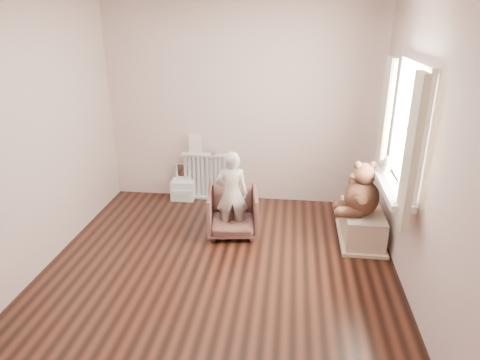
# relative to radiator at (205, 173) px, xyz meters

# --- Properties ---
(floor) EXTENTS (3.60, 3.60, 0.01)m
(floor) POSITION_rel_radiator_xyz_m (0.49, -1.68, -0.39)
(floor) COLOR black
(floor) RESTS_ON ground
(back_wall) EXTENTS (3.60, 0.02, 2.60)m
(back_wall) POSITION_rel_radiator_xyz_m (0.49, 0.12, 0.91)
(back_wall) COLOR beige
(back_wall) RESTS_ON ground
(front_wall) EXTENTS (3.60, 0.02, 2.60)m
(front_wall) POSITION_rel_radiator_xyz_m (0.49, -3.48, 0.91)
(front_wall) COLOR beige
(front_wall) RESTS_ON ground
(left_wall) EXTENTS (0.02, 3.60, 2.60)m
(left_wall) POSITION_rel_radiator_xyz_m (-1.31, -1.68, 0.91)
(left_wall) COLOR beige
(left_wall) RESTS_ON ground
(right_wall) EXTENTS (0.02, 3.60, 2.60)m
(right_wall) POSITION_rel_radiator_xyz_m (2.29, -1.68, 0.91)
(right_wall) COLOR beige
(right_wall) RESTS_ON ground
(window) EXTENTS (0.03, 0.90, 1.10)m
(window) POSITION_rel_radiator_xyz_m (2.25, -1.38, 1.06)
(window) COLOR white
(window) RESTS_ON right_wall
(window_sill) EXTENTS (0.22, 1.10, 0.06)m
(window_sill) POSITION_rel_radiator_xyz_m (2.16, -1.38, 0.48)
(window_sill) COLOR silver
(window_sill) RESTS_ON right_wall
(curtain_left) EXTENTS (0.06, 0.26, 1.30)m
(curtain_left) POSITION_rel_radiator_xyz_m (2.14, -1.95, 1.00)
(curtain_left) COLOR beige
(curtain_left) RESTS_ON right_wall
(curtain_right) EXTENTS (0.06, 0.26, 1.30)m
(curtain_right) POSITION_rel_radiator_xyz_m (2.14, -0.81, 1.00)
(curtain_right) COLOR beige
(curtain_right) RESTS_ON right_wall
(radiator) EXTENTS (0.63, 0.12, 0.67)m
(radiator) POSITION_rel_radiator_xyz_m (0.00, 0.00, 0.00)
(radiator) COLOR silver
(radiator) RESTS_ON floor
(paper_doll) EXTENTS (0.17, 0.02, 0.29)m
(paper_doll) POSITION_rel_radiator_xyz_m (-0.11, 0.00, 0.42)
(paper_doll) COLOR beige
(paper_doll) RESTS_ON radiator
(tin_a) EXTENTS (0.09, 0.09, 0.06)m
(tin_a) POSITION_rel_radiator_xyz_m (0.14, 0.00, 0.30)
(tin_a) COLOR #A59E8C
(tin_a) RESTS_ON radiator
(toy_vanity) EXTENTS (0.32, 0.23, 0.50)m
(toy_vanity) POSITION_rel_radiator_xyz_m (-0.31, -0.03, -0.11)
(toy_vanity) COLOR silver
(toy_vanity) RESTS_ON floor
(armchair) EXTENTS (0.65, 0.67, 0.54)m
(armchair) POSITION_rel_radiator_xyz_m (0.52, -0.94, -0.12)
(armchair) COLOR brown
(armchair) RESTS_ON floor
(child) EXTENTS (0.40, 0.29, 1.02)m
(child) POSITION_rel_radiator_xyz_m (0.52, -0.99, 0.14)
(child) COLOR beige
(child) RESTS_ON armchair
(toy_bench) EXTENTS (0.42, 0.80, 0.38)m
(toy_bench) POSITION_rel_radiator_xyz_m (2.01, -0.90, -0.19)
(toy_bench) COLOR #C3AF90
(toy_bench) RESTS_ON floor
(teddy_bear) EXTENTS (0.51, 0.41, 0.60)m
(teddy_bear) POSITION_rel_radiator_xyz_m (1.96, -1.01, 0.28)
(teddy_bear) COLOR #3C2117
(teddy_bear) RESTS_ON toy_bench
(plush_cat) EXTENTS (0.15, 0.24, 0.20)m
(plush_cat) POSITION_rel_radiator_xyz_m (2.15, -1.06, 0.61)
(plush_cat) COLOR slate
(plush_cat) RESTS_ON window_sill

